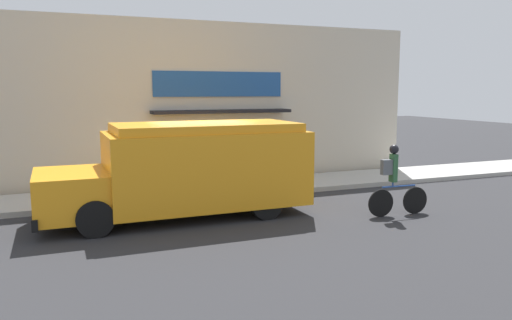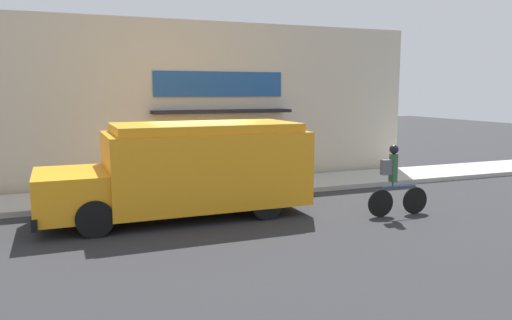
% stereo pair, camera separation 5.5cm
% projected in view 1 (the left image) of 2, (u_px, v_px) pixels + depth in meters
% --- Properties ---
extents(ground_plane, '(70.00, 70.00, 0.00)m').
position_uv_depth(ground_plane, '(201.00, 202.00, 13.56)').
color(ground_plane, '#2B2B2D').
extents(sidewalk, '(28.00, 2.27, 0.14)m').
position_uv_depth(sidewalk, '(190.00, 192.00, 14.60)').
color(sidewalk, '#ADAAA3').
rests_on(sidewalk, ground_plane).
extents(storefront, '(16.67, 0.85, 5.17)m').
position_uv_depth(storefront, '(178.00, 104.00, 15.61)').
color(storefront, beige).
rests_on(storefront, ground_plane).
extents(school_bus, '(6.25, 2.80, 2.24)m').
position_uv_depth(school_bus, '(189.00, 169.00, 11.94)').
color(school_bus, orange).
rests_on(school_bus, ground_plane).
extents(cyclist, '(1.63, 0.22, 1.73)m').
position_uv_depth(cyclist, '(395.00, 181.00, 11.98)').
color(cyclist, black).
rests_on(cyclist, ground_plane).
extents(trash_bin, '(0.51, 0.51, 0.96)m').
position_uv_depth(trash_bin, '(178.00, 170.00, 14.98)').
color(trash_bin, '#2D5138').
rests_on(trash_bin, sidewalk).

